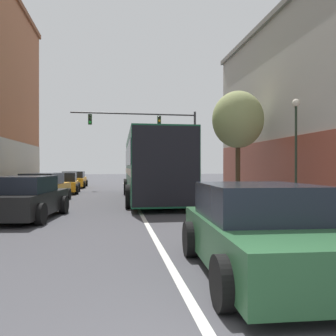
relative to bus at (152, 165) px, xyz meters
The scene contains 10 objects.
lane_center_line 2.30m from the bus, 135.26° to the right, with size 0.14×39.83×0.01m.
bus is the anchor object (origin of this frame).
hatchback_foreground 12.15m from the bus, 88.16° to the right, with size 2.31×3.95×1.44m.
parked_car_left_near 7.51m from the bus, 131.09° to the right, with size 2.44×4.08×1.42m.
parked_car_left_mid 7.62m from the bus, 133.95° to the left, with size 2.06×3.90×1.36m.
parked_car_left_far 12.98m from the bus, 114.50° to the left, with size 2.12×4.68×1.37m.
parked_car_left_distant 5.49m from the bus, behind, with size 2.18×4.62×1.43m.
traffic_signal_gantry 9.47m from the bus, 80.85° to the left, with size 9.91×0.36×6.25m.
street_lamp 7.10m from the bus, 34.55° to the right, with size 0.34×0.34×4.67m.
street_tree_near 5.28m from the bus, ahead, with size 2.81×2.53×5.86m.
Camera 1 is at (-0.95, -2.15, 1.72)m, focal length 35.00 mm.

